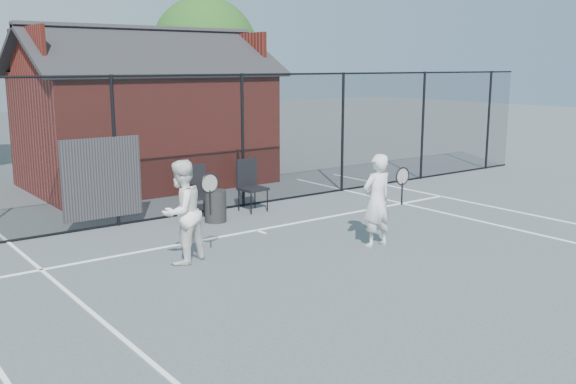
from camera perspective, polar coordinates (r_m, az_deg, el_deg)
ground at (r=10.33m, az=6.65°, el=-6.79°), size 80.00×80.00×0.00m
court_lines at (r=9.47m, az=12.23°, el=-8.63°), size 11.02×18.00×0.01m
fence at (r=13.83m, az=-8.59°, el=3.91°), size 22.04×3.00×3.00m
clubhouse at (r=17.73m, az=-12.52°, el=5.88°), size 6.50×4.36×4.19m
tree_right at (r=24.85m, az=-7.42°, el=12.37°), size 3.97×3.97×5.70m
player_front at (r=11.41m, az=7.92°, el=-0.74°), size 0.75×0.56×1.66m
player_back at (r=10.50m, az=-9.43°, el=-1.76°), size 1.01×0.90×1.69m
chair_left at (r=14.09m, az=-3.14°, el=0.51°), size 0.57×0.59×1.12m
chair_right at (r=13.37m, az=-8.03°, el=-0.18°), size 0.60×0.62×1.12m
waste_bin at (r=13.26m, az=-6.47°, el=-1.25°), size 0.52×0.52×0.66m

